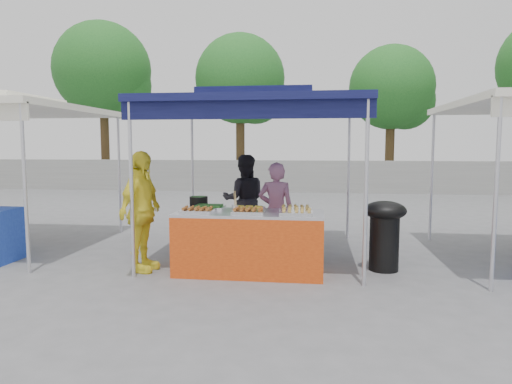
# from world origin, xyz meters

# --- Properties ---
(ground_plane) EXTENTS (80.00, 80.00, 0.00)m
(ground_plane) POSITION_xyz_m (0.00, 0.00, 0.00)
(ground_plane) COLOR slate
(back_wall) EXTENTS (40.00, 0.25, 1.20)m
(back_wall) POSITION_xyz_m (0.00, 11.00, 0.60)
(back_wall) COLOR gray
(back_wall) RESTS_ON ground_plane
(main_canopy) EXTENTS (3.20, 3.20, 2.57)m
(main_canopy) POSITION_xyz_m (0.00, 0.97, 2.37)
(main_canopy) COLOR silver
(main_canopy) RESTS_ON ground_plane
(tree_0) EXTENTS (4.07, 4.07, 7.00)m
(tree_0) POSITION_xyz_m (-8.03, 12.74, 4.79)
(tree_0) COLOR #49351C
(tree_0) RESTS_ON ground_plane
(tree_1) EXTENTS (3.71, 3.69, 6.34)m
(tree_1) POSITION_xyz_m (-2.10, 12.85, 4.34)
(tree_1) COLOR #49351C
(tree_1) RESTS_ON ground_plane
(tree_2) EXTENTS (3.41, 3.33, 5.73)m
(tree_2) POSITION_xyz_m (4.00, 12.91, 3.92)
(tree_2) COLOR #49351C
(tree_2) RESTS_ON ground_plane
(vendor_table) EXTENTS (2.00, 0.80, 0.85)m
(vendor_table) POSITION_xyz_m (0.00, -0.10, 0.43)
(vendor_table) COLOR #DC4813
(vendor_table) RESTS_ON ground_plane
(food_tray_fl) EXTENTS (0.42, 0.30, 0.07)m
(food_tray_fl) POSITION_xyz_m (-0.66, -0.34, 0.88)
(food_tray_fl) COLOR white
(food_tray_fl) RESTS_ON vendor_table
(food_tray_fm) EXTENTS (0.42, 0.30, 0.07)m
(food_tray_fm) POSITION_xyz_m (0.02, -0.34, 0.88)
(food_tray_fm) COLOR white
(food_tray_fm) RESTS_ON vendor_table
(food_tray_fr) EXTENTS (0.42, 0.30, 0.07)m
(food_tray_fr) POSITION_xyz_m (0.64, -0.34, 0.88)
(food_tray_fr) COLOR white
(food_tray_fr) RESTS_ON vendor_table
(food_tray_bl) EXTENTS (0.42, 0.30, 0.07)m
(food_tray_bl) POSITION_xyz_m (-0.58, -0.00, 0.88)
(food_tray_bl) COLOR white
(food_tray_bl) RESTS_ON vendor_table
(food_tray_bm) EXTENTS (0.42, 0.30, 0.07)m
(food_tray_bm) POSITION_xyz_m (-0.02, -0.03, 0.88)
(food_tray_bm) COLOR white
(food_tray_bm) RESTS_ON vendor_table
(food_tray_br) EXTENTS (0.42, 0.30, 0.07)m
(food_tray_br) POSITION_xyz_m (0.63, -0.04, 0.88)
(food_tray_br) COLOR white
(food_tray_br) RESTS_ON vendor_table
(cooking_pot) EXTENTS (0.27, 0.27, 0.15)m
(cooking_pot) POSITION_xyz_m (-0.80, 0.28, 0.93)
(cooking_pot) COLOR black
(cooking_pot) RESTS_ON vendor_table
(skewer_cup) EXTENTS (0.09, 0.09, 0.11)m
(skewer_cup) POSITION_xyz_m (-0.17, -0.26, 0.90)
(skewer_cup) COLOR silver
(skewer_cup) RESTS_ON vendor_table
(wok_burner) EXTENTS (0.59, 0.59, 0.99)m
(wok_burner) POSITION_xyz_m (1.85, 0.29, 0.58)
(wok_burner) COLOR black
(wok_burner) RESTS_ON ground_plane
(crate_left) EXTENTS (0.51, 0.36, 0.31)m
(crate_left) POSITION_xyz_m (-0.36, 0.64, 0.15)
(crate_left) COLOR #162FB8
(crate_left) RESTS_ON ground_plane
(crate_right) EXTENTS (0.47, 0.33, 0.28)m
(crate_right) POSITION_xyz_m (0.30, 0.69, 0.14)
(crate_right) COLOR #162FB8
(crate_right) RESTS_ON ground_plane
(crate_stacked) EXTENTS (0.45, 0.31, 0.27)m
(crate_stacked) POSITION_xyz_m (0.30, 0.69, 0.42)
(crate_stacked) COLOR #162FB8
(crate_stacked) RESTS_ON crate_right
(vendor_woman) EXTENTS (0.55, 0.36, 1.49)m
(vendor_woman) POSITION_xyz_m (0.29, 0.75, 0.75)
(vendor_woman) COLOR #9C638A
(vendor_woman) RESTS_ON ground_plane
(helper_man) EXTENTS (0.86, 0.72, 1.59)m
(helper_man) POSITION_xyz_m (-0.36, 1.74, 0.79)
(helper_man) COLOR #222227
(helper_man) RESTS_ON ground_plane
(customer_person) EXTENTS (0.54, 1.03, 1.67)m
(customer_person) POSITION_xyz_m (-1.50, -0.18, 0.84)
(customer_person) COLOR #FFEE38
(customer_person) RESTS_ON ground_plane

